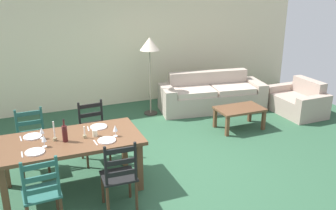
# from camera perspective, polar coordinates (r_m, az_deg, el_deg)

# --- Properties ---
(ground_plane) EXTENTS (9.60, 9.60, 0.02)m
(ground_plane) POSITION_cam_1_polar(r_m,az_deg,el_deg) (5.80, -1.36, -9.86)
(ground_plane) COLOR #2C5339
(wall_far) EXTENTS (9.60, 0.16, 2.70)m
(wall_far) POSITION_cam_1_polar(r_m,az_deg,el_deg) (8.36, -9.65, 8.96)
(wall_far) COLOR beige
(wall_far) RESTS_ON ground_plane
(dining_table) EXTENTS (1.90, 0.96, 0.75)m
(dining_table) POSITION_cam_1_polar(r_m,az_deg,el_deg) (5.18, -14.85, -5.96)
(dining_table) COLOR brown
(dining_table) RESTS_ON ground_plane
(dining_chair_near_left) EXTENTS (0.44, 0.42, 0.96)m
(dining_chair_near_left) POSITION_cam_1_polar(r_m,az_deg,el_deg) (4.57, -18.84, -12.65)
(dining_chair_near_left) COLOR #25584F
(dining_chair_near_left) RESTS_ON ground_plane
(dining_chair_near_right) EXTENTS (0.43, 0.42, 0.96)m
(dining_chair_near_right) POSITION_cam_1_polar(r_m,az_deg,el_deg) (4.69, -7.48, -10.78)
(dining_chair_near_right) COLOR black
(dining_chair_near_right) RESTS_ON ground_plane
(dining_chair_far_left) EXTENTS (0.43, 0.41, 0.96)m
(dining_chair_far_left) POSITION_cam_1_polar(r_m,az_deg,el_deg) (5.91, -20.15, -5.26)
(dining_chair_far_left) COLOR #23554C
(dining_chair_far_left) RESTS_ON ground_plane
(dining_chair_far_right) EXTENTS (0.45, 0.43, 0.96)m
(dining_chair_far_right) POSITION_cam_1_polar(r_m,az_deg,el_deg) (5.98, -11.34, -4.09)
(dining_chair_far_right) COLOR black
(dining_chair_far_right) RESTS_ON ground_plane
(dinner_plate_near_left) EXTENTS (0.24, 0.24, 0.02)m
(dinner_plate_near_left) POSITION_cam_1_polar(r_m,az_deg,el_deg) (4.89, -19.77, -6.82)
(dinner_plate_near_left) COLOR white
(dinner_plate_near_left) RESTS_ON dining_table
(fork_near_left) EXTENTS (0.02, 0.17, 0.01)m
(fork_near_left) POSITION_cam_1_polar(r_m,az_deg,el_deg) (4.89, -21.52, -7.10)
(fork_near_left) COLOR silver
(fork_near_left) RESTS_ON dining_table
(dinner_plate_near_right) EXTENTS (0.24, 0.24, 0.02)m
(dinner_plate_near_right) POSITION_cam_1_polar(r_m,az_deg,el_deg) (4.98, -9.39, -5.39)
(dinner_plate_near_right) COLOR white
(dinner_plate_near_right) RESTS_ON dining_table
(fork_near_right) EXTENTS (0.03, 0.17, 0.01)m
(fork_near_right) POSITION_cam_1_polar(r_m,az_deg,el_deg) (4.95, -11.08, -5.70)
(fork_near_right) COLOR silver
(fork_near_right) RESTS_ON dining_table
(dinner_plate_far_left) EXTENTS (0.24, 0.24, 0.02)m
(dinner_plate_far_left) POSITION_cam_1_polar(r_m,az_deg,el_deg) (5.34, -20.10, -4.58)
(dinner_plate_far_left) COLOR white
(dinner_plate_far_left) RESTS_ON dining_table
(fork_far_left) EXTENTS (0.03, 0.17, 0.01)m
(fork_far_left) POSITION_cam_1_polar(r_m,az_deg,el_deg) (5.35, -21.69, -4.84)
(fork_far_left) COLOR silver
(fork_far_left) RESTS_ON dining_table
(dinner_plate_far_right) EXTENTS (0.24, 0.24, 0.02)m
(dinner_plate_far_right) POSITION_cam_1_polar(r_m,az_deg,el_deg) (5.43, -10.61, -3.32)
(dinner_plate_far_right) COLOR white
(dinner_plate_far_right) RESTS_ON dining_table
(fork_far_right) EXTENTS (0.03, 0.17, 0.01)m
(fork_far_right) POSITION_cam_1_polar(r_m,az_deg,el_deg) (5.40, -12.16, -3.59)
(fork_far_right) COLOR silver
(fork_far_right) RESTS_ON dining_table
(wine_bottle) EXTENTS (0.07, 0.07, 0.32)m
(wine_bottle) POSITION_cam_1_polar(r_m,az_deg,el_deg) (5.04, -15.58, -4.19)
(wine_bottle) COLOR #471919
(wine_bottle) RESTS_ON dining_table
(wine_glass_near_left) EXTENTS (0.06, 0.06, 0.16)m
(wine_glass_near_left) POSITION_cam_1_polar(r_m,az_deg,el_deg) (4.96, -18.54, -4.96)
(wine_glass_near_left) COLOR white
(wine_glass_near_left) RESTS_ON dining_table
(wine_glass_near_right) EXTENTS (0.06, 0.06, 0.16)m
(wine_glass_near_right) POSITION_cam_1_polar(r_m,az_deg,el_deg) (5.06, -8.12, -3.62)
(wine_glass_near_right) COLOR white
(wine_glass_near_right) RESTS_ON dining_table
(wine_glass_far_left) EXTENTS (0.06, 0.06, 0.16)m
(wine_glass_far_left) POSITION_cam_1_polar(r_m,az_deg,el_deg) (5.22, -18.85, -3.80)
(wine_glass_far_left) COLOR white
(wine_glass_far_left) RESTS_ON dining_table
(coffee_cup_primary) EXTENTS (0.07, 0.07, 0.09)m
(coffee_cup_primary) POSITION_cam_1_polar(r_m,az_deg,el_deg) (5.14, -11.17, -4.26)
(coffee_cup_primary) COLOR beige
(coffee_cup_primary) RESTS_ON dining_table
(candle_tall) EXTENTS (0.05, 0.05, 0.27)m
(candle_tall) POSITION_cam_1_polar(r_m,az_deg,el_deg) (5.11, -17.03, -4.46)
(candle_tall) COLOR #998C66
(candle_tall) RESTS_ON dining_table
(candle_short) EXTENTS (0.05, 0.05, 0.17)m
(candle_short) POSITION_cam_1_polar(r_m,az_deg,el_deg) (5.11, -12.69, -4.50)
(candle_short) COLOR #998C66
(candle_short) RESTS_ON dining_table
(couch) EXTENTS (2.37, 1.12, 0.80)m
(couch) POSITION_cam_1_polar(r_m,az_deg,el_deg) (8.26, 6.65, 1.40)
(couch) COLOR #B09E8F
(couch) RESTS_ON ground_plane
(coffee_table) EXTENTS (0.90, 0.56, 0.42)m
(coffee_table) POSITION_cam_1_polar(r_m,az_deg,el_deg) (7.24, 10.95, -0.92)
(coffee_table) COLOR brown
(coffee_table) RESTS_ON ground_plane
(armchair_upholstered) EXTENTS (0.82, 1.17, 0.72)m
(armchair_upholstered) POSITION_cam_1_polar(r_m,az_deg,el_deg) (8.43, 19.47, 0.46)
(armchair_upholstered) COLOR tan
(armchair_upholstered) RESTS_ON ground_plane
(standing_lamp) EXTENTS (0.40, 0.40, 1.64)m
(standing_lamp) POSITION_cam_1_polar(r_m,az_deg,el_deg) (7.61, -2.84, 8.65)
(standing_lamp) COLOR #332D28
(standing_lamp) RESTS_ON ground_plane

